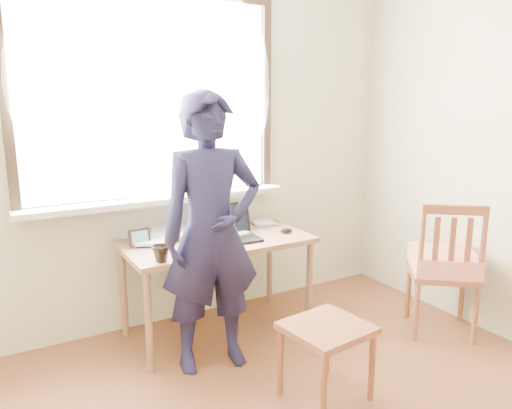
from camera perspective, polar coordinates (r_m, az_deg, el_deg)
room_shell at (r=1.97m, az=10.39°, el=12.37°), size 3.52×4.02×2.61m
desk at (r=3.41m, az=-4.43°, el=-5.12°), size 1.25×0.63×0.67m
laptop at (r=3.38m, az=-2.89°, el=-3.04°), size 0.35×0.30×0.23m
mug_white at (r=3.52m, az=-6.50°, el=-2.55°), size 0.18×0.18×0.10m
mug_dark at (r=2.99m, az=-10.81°, el=-5.51°), size 0.14×0.14×0.10m
mouse at (r=3.53m, az=3.48°, el=-3.00°), size 0.09×0.06×0.03m
desk_clutter at (r=3.51m, az=-8.13°, el=-3.14°), size 0.68×0.45×0.04m
book_a at (r=3.43m, az=-10.99°, el=-3.82°), size 0.19×0.25×0.02m
book_b at (r=3.79m, az=-0.37°, el=-2.04°), size 0.22×0.25×0.02m
picture_frame at (r=3.29m, az=-13.17°, el=-3.81°), size 0.14×0.02×0.11m
work_chair at (r=2.80m, az=8.06°, el=-14.71°), size 0.46×0.44×0.43m
side_chair at (r=3.66m, az=20.67°, el=-6.38°), size 0.60×0.60×0.95m
person at (r=2.94m, az=-5.10°, el=-3.36°), size 0.65×0.47×1.66m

